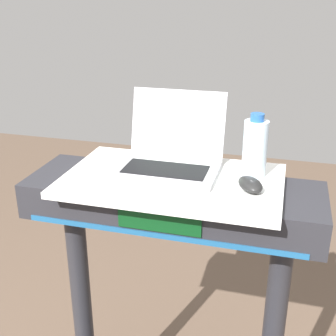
{
  "coord_description": "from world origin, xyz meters",
  "views": [
    {
      "loc": [
        0.31,
        -0.48,
        1.66
      ],
      "look_at": [
        0.0,
        0.65,
        1.18
      ],
      "focal_mm": 47.39,
      "sensor_mm": 36.0,
      "label": 1
    }
  ],
  "objects": [
    {
      "name": "laptop",
      "position": [
        -0.02,
        0.77,
        1.18
      ],
      "size": [
        0.31,
        0.27,
        0.23
      ],
      "rotation": [
        0.0,
        0.0,
        0.04
      ],
      "color": "#B7B7BC",
      "rests_on": "desk_board"
    },
    {
      "name": "water_bottle",
      "position": [
        0.23,
        0.78,
        1.22
      ],
      "size": [
        0.07,
        0.07,
        0.19
      ],
      "color": "silver",
      "rests_on": "desk_board"
    },
    {
      "name": "computer_mouse",
      "position": [
        0.23,
        0.67,
        1.15
      ],
      "size": [
        0.1,
        0.12,
        0.03
      ],
      "primitive_type": "ellipsoid",
      "rotation": [
        0.0,
        0.0,
        0.51
      ],
      "color": "black",
      "rests_on": "desk_board"
    },
    {
      "name": "desk_board",
      "position": [
        0.0,
        0.7,
        1.12
      ],
      "size": [
        0.65,
        0.4,
        0.02
      ],
      "primitive_type": "cube",
      "color": "white",
      "rests_on": "treadmill_base"
    }
  ]
}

